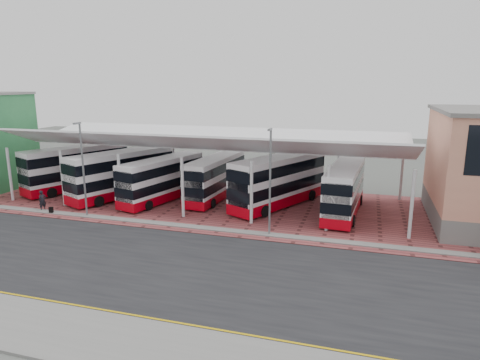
{
  "coord_description": "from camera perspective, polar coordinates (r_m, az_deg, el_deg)",
  "views": [
    {
      "loc": [
        8.65,
        -23.46,
        11.26
      ],
      "look_at": [
        -1.24,
        9.43,
        3.37
      ],
      "focal_mm": 32.0,
      "sensor_mm": 36.0,
      "label": 1
    }
  ],
  "objects": [
    {
      "name": "pedestrian",
      "position": [
        41.86,
        -24.84,
        -2.51
      ],
      "size": [
        0.65,
        0.78,
        1.83
      ],
      "primitive_type": "imported",
      "rotation": [
        0.0,
        0.0,
        1.19
      ],
      "color": "black",
      "rests_on": "forecourt"
    },
    {
      "name": "bus_5",
      "position": [
        37.94,
        13.74,
        -1.32
      ],
      "size": [
        3.08,
        10.38,
        4.22
      ],
      "rotation": [
        0.0,
        0.0,
        -0.07
      ],
      "color": "white",
      "rests_on": "forecourt"
    },
    {
      "name": "lamp_east",
      "position": [
        31.23,
        4.02,
        0.14
      ],
      "size": [
        0.16,
        0.9,
        8.07
      ],
      "color": "slate",
      "rests_on": "ground"
    },
    {
      "name": "bus_4",
      "position": [
        39.35,
        5.19,
        -0.19
      ],
      "size": [
        7.2,
        11.24,
        4.63
      ],
      "rotation": [
        0.0,
        0.0,
        -0.45
      ],
      "color": "white",
      "rests_on": "forecourt"
    },
    {
      "name": "road",
      "position": [
        26.56,
        -4.01,
        -12.15
      ],
      "size": [
        120.0,
        14.0,
        0.02
      ],
      "primitive_type": "cube",
      "color": "black",
      "rests_on": "ground"
    },
    {
      "name": "canopy",
      "position": [
        40.53,
        -4.64,
        5.15
      ],
      "size": [
        37.0,
        11.63,
        7.07
      ],
      "color": "silver",
      "rests_on": "ground"
    },
    {
      "name": "bus_0",
      "position": [
        48.54,
        -20.96,
        1.49
      ],
      "size": [
        6.74,
        11.25,
        4.59
      ],
      "rotation": [
        0.0,
        0.0,
        -0.4
      ],
      "color": "white",
      "rests_on": "forecourt"
    },
    {
      "name": "ground",
      "position": [
        27.42,
        -3.26,
        -11.33
      ],
      "size": [
        140.0,
        140.0,
        0.0
      ],
      "primitive_type": "plane",
      "color": "#494C47"
    },
    {
      "name": "bus_3",
      "position": [
        41.78,
        -3.29,
        0.25
      ],
      "size": [
        3.05,
        10.11,
        4.11
      ],
      "rotation": [
        0.0,
        0.0,
        -0.08
      ],
      "color": "white",
      "rests_on": "forecourt"
    },
    {
      "name": "bus_2",
      "position": [
        41.67,
        -10.34,
        0.03
      ],
      "size": [
        4.76,
        10.25,
        4.12
      ],
      "rotation": [
        0.0,
        0.0,
        -0.26
      ],
      "color": "white",
      "rests_on": "forecourt"
    },
    {
      "name": "north_kerb",
      "position": [
        32.86,
        0.45,
        -6.98
      ],
      "size": [
        120.0,
        0.8,
        0.14
      ],
      "primitive_type": "cube",
      "color": "slate",
      "rests_on": "ground"
    },
    {
      "name": "suitcase",
      "position": [
        40.83,
        -23.88,
        -3.71
      ],
      "size": [
        0.34,
        0.24,
        0.58
      ],
      "primitive_type": "cube",
      "color": "black",
      "rests_on": "forecourt"
    },
    {
      "name": "yellow_line_far",
      "position": [
        21.95,
        -9.54,
        -18.05
      ],
      "size": [
        120.0,
        0.12,
        0.01
      ],
      "primitive_type": "cube",
      "color": "#CBA109",
      "rests_on": "road"
    },
    {
      "name": "lamp_west",
      "position": [
        38.0,
        -20.22,
        1.67
      ],
      "size": [
        0.16,
        0.9,
        8.07
      ],
      "color": "slate",
      "rests_on": "ground"
    },
    {
      "name": "forecourt",
      "position": [
        38.72,
        6.14,
        -4.0
      ],
      "size": [
        72.0,
        16.0,
        0.06
      ],
      "primitive_type": "cube",
      "color": "brown",
      "rests_on": "ground"
    },
    {
      "name": "sidewalk",
      "position": [
        20.22,
        -12.61,
        -21.0
      ],
      "size": [
        120.0,
        4.0,
        0.14
      ],
      "primitive_type": "cube",
      "color": "slate",
      "rests_on": "ground"
    },
    {
      "name": "bus_1",
      "position": [
        43.87,
        -15.5,
        0.73
      ],
      "size": [
        6.64,
        11.25,
        4.58
      ],
      "rotation": [
        0.0,
        0.0,
        -0.39
      ],
      "color": "white",
      "rests_on": "forecourt"
    },
    {
      "name": "yellow_line_near",
      "position": [
        21.72,
        -9.9,
        -18.42
      ],
      "size": [
        120.0,
        0.12,
        0.01
      ],
      "primitive_type": "cube",
      "color": "#CBA109",
      "rests_on": "road"
    }
  ]
}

